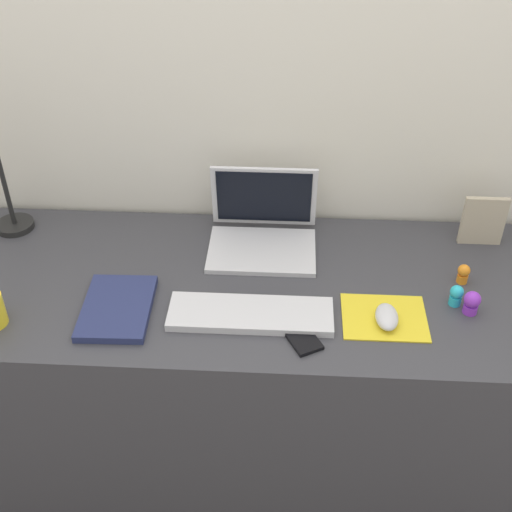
{
  "coord_description": "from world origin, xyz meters",
  "views": [
    {
      "loc": [
        0.08,
        -1.39,
        1.88
      ],
      "look_at": [
        0.01,
        0.0,
        0.83
      ],
      "focal_mm": 47.37,
      "sensor_mm": 36.0,
      "label": 1
    }
  ],
  "objects_px": {
    "keyboard": "(252,314)",
    "mouse": "(387,317)",
    "toy_figurine_orange": "(463,273)",
    "picture_frame": "(483,221)",
    "laptop": "(263,226)",
    "notebook_pad": "(117,308)",
    "toy_figurine_purple": "(472,302)",
    "cell_phone": "(300,335)",
    "toy_figurine_cyan": "(456,295)"
  },
  "relations": [
    {
      "from": "mouse",
      "to": "picture_frame",
      "type": "bearing_deg",
      "value": 50.21
    },
    {
      "from": "toy_figurine_orange",
      "to": "notebook_pad",
      "type": "bearing_deg",
      "value": -169.41
    },
    {
      "from": "toy_figurine_orange",
      "to": "toy_figurine_purple",
      "type": "height_order",
      "value": "toy_figurine_purple"
    },
    {
      "from": "toy_figurine_orange",
      "to": "toy_figurine_purple",
      "type": "distance_m",
      "value": 0.12
    },
    {
      "from": "laptop",
      "to": "toy_figurine_orange",
      "type": "bearing_deg",
      "value": -15.77
    },
    {
      "from": "toy_figurine_orange",
      "to": "picture_frame",
      "type": "bearing_deg",
      "value": 66.19
    },
    {
      "from": "toy_figurine_cyan",
      "to": "keyboard",
      "type": "bearing_deg",
      "value": -171.24
    },
    {
      "from": "laptop",
      "to": "mouse",
      "type": "distance_m",
      "value": 0.46
    },
    {
      "from": "toy_figurine_cyan",
      "to": "laptop",
      "type": "bearing_deg",
      "value": 154.14
    },
    {
      "from": "toy_figurine_purple",
      "to": "toy_figurine_cyan",
      "type": "bearing_deg",
      "value": 137.66
    },
    {
      "from": "cell_phone",
      "to": "picture_frame",
      "type": "relative_size",
      "value": 0.85
    },
    {
      "from": "keyboard",
      "to": "toy_figurine_cyan",
      "type": "distance_m",
      "value": 0.52
    },
    {
      "from": "keyboard",
      "to": "toy_figurine_orange",
      "type": "relative_size",
      "value": 7.46
    },
    {
      "from": "notebook_pad",
      "to": "picture_frame",
      "type": "xyz_separation_m",
      "value": [
        0.97,
        0.35,
        0.06
      ]
    },
    {
      "from": "keyboard",
      "to": "picture_frame",
      "type": "distance_m",
      "value": 0.73
    },
    {
      "from": "notebook_pad",
      "to": "toy_figurine_cyan",
      "type": "bearing_deg",
      "value": 3.51
    },
    {
      "from": "mouse",
      "to": "cell_phone",
      "type": "height_order",
      "value": "mouse"
    },
    {
      "from": "cell_phone",
      "to": "picture_frame",
      "type": "height_order",
      "value": "picture_frame"
    },
    {
      "from": "keyboard",
      "to": "mouse",
      "type": "height_order",
      "value": "mouse"
    },
    {
      "from": "cell_phone",
      "to": "toy_figurine_purple",
      "type": "distance_m",
      "value": 0.44
    },
    {
      "from": "cell_phone",
      "to": "notebook_pad",
      "type": "height_order",
      "value": "notebook_pad"
    },
    {
      "from": "keyboard",
      "to": "toy_figurine_orange",
      "type": "distance_m",
      "value": 0.58
    },
    {
      "from": "notebook_pad",
      "to": "picture_frame",
      "type": "bearing_deg",
      "value": 18.34
    },
    {
      "from": "mouse",
      "to": "cell_phone",
      "type": "xyz_separation_m",
      "value": [
        -0.21,
        -0.06,
        -0.02
      ]
    },
    {
      "from": "keyboard",
      "to": "notebook_pad",
      "type": "height_order",
      "value": "same"
    },
    {
      "from": "notebook_pad",
      "to": "toy_figurine_cyan",
      "type": "distance_m",
      "value": 0.86
    },
    {
      "from": "notebook_pad",
      "to": "laptop",
      "type": "bearing_deg",
      "value": 40.64
    },
    {
      "from": "picture_frame",
      "to": "toy_figurine_purple",
      "type": "relative_size",
      "value": 2.37
    },
    {
      "from": "keyboard",
      "to": "picture_frame",
      "type": "relative_size",
      "value": 2.73
    },
    {
      "from": "notebook_pad",
      "to": "toy_figurine_cyan",
      "type": "relative_size",
      "value": 4.17
    },
    {
      "from": "keyboard",
      "to": "picture_frame",
      "type": "xyz_separation_m",
      "value": [
        0.63,
        0.35,
        0.06
      ]
    },
    {
      "from": "keyboard",
      "to": "toy_figurine_purple",
      "type": "relative_size",
      "value": 6.48
    },
    {
      "from": "laptop",
      "to": "toy_figurine_purple",
      "type": "relative_size",
      "value": 4.74
    },
    {
      "from": "laptop",
      "to": "notebook_pad",
      "type": "bearing_deg",
      "value": -137.88
    },
    {
      "from": "picture_frame",
      "to": "mouse",
      "type": "bearing_deg",
      "value": -129.79
    },
    {
      "from": "keyboard",
      "to": "cell_phone",
      "type": "distance_m",
      "value": 0.14
    },
    {
      "from": "laptop",
      "to": "toy_figurine_cyan",
      "type": "xyz_separation_m",
      "value": [
        0.5,
        -0.24,
        -0.02
      ]
    },
    {
      "from": "picture_frame",
      "to": "toy_figurine_cyan",
      "type": "distance_m",
      "value": 0.3
    },
    {
      "from": "laptop",
      "to": "picture_frame",
      "type": "distance_m",
      "value": 0.62
    },
    {
      "from": "notebook_pad",
      "to": "toy_figurine_orange",
      "type": "xyz_separation_m",
      "value": [
        0.89,
        0.17,
        0.02
      ]
    },
    {
      "from": "cell_phone",
      "to": "picture_frame",
      "type": "distance_m",
      "value": 0.66
    },
    {
      "from": "keyboard",
      "to": "toy_figurine_cyan",
      "type": "bearing_deg",
      "value": 8.76
    },
    {
      "from": "cell_phone",
      "to": "toy_figurine_cyan",
      "type": "xyz_separation_m",
      "value": [
        0.39,
        0.14,
        0.03
      ]
    },
    {
      "from": "picture_frame",
      "to": "toy_figurine_purple",
      "type": "bearing_deg",
      "value": -105.35
    },
    {
      "from": "mouse",
      "to": "toy_figurine_orange",
      "type": "distance_m",
      "value": 0.28
    },
    {
      "from": "cell_phone",
      "to": "toy_figurine_orange",
      "type": "height_order",
      "value": "toy_figurine_orange"
    },
    {
      "from": "toy_figurine_purple",
      "to": "cell_phone",
      "type": "bearing_deg",
      "value": -165.2
    },
    {
      "from": "cell_phone",
      "to": "notebook_pad",
      "type": "xyz_separation_m",
      "value": [
        -0.46,
        0.07,
        0.01
      ]
    },
    {
      "from": "notebook_pad",
      "to": "picture_frame",
      "type": "distance_m",
      "value": 1.03
    },
    {
      "from": "laptop",
      "to": "notebook_pad",
      "type": "distance_m",
      "value": 0.48
    }
  ]
}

